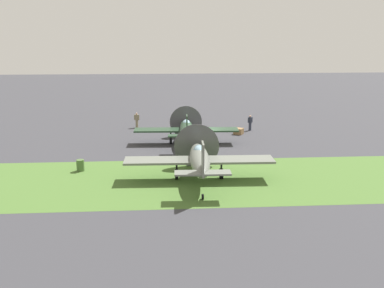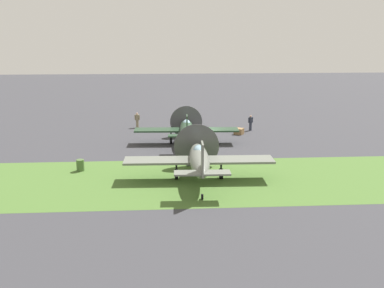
# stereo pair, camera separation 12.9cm
# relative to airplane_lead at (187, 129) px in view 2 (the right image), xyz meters

# --- Properties ---
(ground_plane) EXTENTS (160.00, 160.00, 0.00)m
(ground_plane) POSITION_rel_airplane_lead_xyz_m (1.94, 0.30, -1.52)
(ground_plane) COLOR #38383D
(grass_verge) EXTENTS (120.00, 11.00, 0.01)m
(grass_verge) POSITION_rel_airplane_lead_xyz_m (1.94, -11.10, -1.52)
(grass_verge) COLOR #476B2D
(grass_verge) RESTS_ON ground
(airplane_lead) EXTENTS (10.19, 8.07, 3.64)m
(airplane_lead) POSITION_rel_airplane_lead_xyz_m (0.00, 0.00, 0.00)
(airplane_lead) COLOR #233D28
(airplane_lead) RESTS_ON ground
(airplane_wingman) EXTENTS (10.99, 8.72, 3.93)m
(airplane_wingman) POSITION_rel_airplane_lead_xyz_m (0.30, -11.20, 0.12)
(airplane_wingman) COLOR slate
(airplane_wingman) RESTS_ON ground
(ground_crew_chief) EXTENTS (0.60, 0.38, 1.73)m
(ground_crew_chief) POSITION_rel_airplane_lead_xyz_m (-5.22, 8.33, -0.61)
(ground_crew_chief) COLOR #847A5B
(ground_crew_chief) RESTS_ON ground
(ground_crew_mechanic) EXTENTS (0.58, 0.38, 1.73)m
(ground_crew_mechanic) POSITION_rel_airplane_lead_xyz_m (7.45, 5.87, -0.61)
(ground_crew_mechanic) COLOR #2D3342
(ground_crew_mechanic) RESTS_ON ground
(fuel_drum) EXTENTS (0.60, 0.60, 0.90)m
(fuel_drum) POSITION_rel_airplane_lead_xyz_m (-8.80, -8.16, -1.07)
(fuel_drum) COLOR #476633
(fuel_drum) RESTS_ON ground
(supply_crate) EXTENTS (1.23, 1.23, 0.64)m
(supply_crate) POSITION_rel_airplane_lead_xyz_m (5.85, 4.08, -1.20)
(supply_crate) COLOR olive
(supply_crate) RESTS_ON ground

